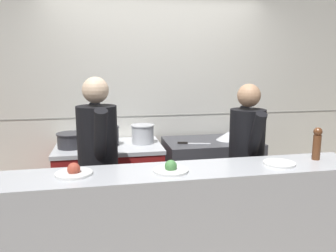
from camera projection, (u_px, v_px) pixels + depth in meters
wall_back_tiled at (157, 103)px, 3.87m from camera, size 8.00×0.06×2.60m
oven_range at (110, 186)px, 3.53m from camera, size 1.10×0.71×0.91m
prep_counter at (211, 179)px, 3.74m from camera, size 1.04×0.65×0.91m
pass_counter at (188, 233)px, 2.46m from camera, size 2.70×0.45×0.99m
stock_pot at (71, 140)px, 3.33m from camera, size 0.29×0.29×0.15m
sauce_pot at (108, 135)px, 3.42m from camera, size 0.24×0.24×0.20m
braising_pot at (143, 133)px, 3.52m from camera, size 0.25×0.25×0.20m
mixing_bowl_steel at (228, 136)px, 3.69m from camera, size 0.27×0.27×0.09m
chefs_knife at (191, 143)px, 3.51m from camera, size 0.35×0.11×0.02m
plated_dish_main at (74, 172)px, 2.25m from camera, size 0.25×0.25×0.09m
plated_dish_appetiser at (171, 169)px, 2.32m from camera, size 0.25×0.25×0.09m
plated_dish_dessert at (279, 163)px, 2.49m from camera, size 0.24×0.24×0.02m
pepper_mill at (317, 143)px, 2.60m from camera, size 0.07×0.07×0.26m
chef_head_cook at (98, 163)px, 2.78m from camera, size 0.37×0.72×1.64m
chef_sous at (246, 160)px, 3.01m from camera, size 0.34×0.69×1.57m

